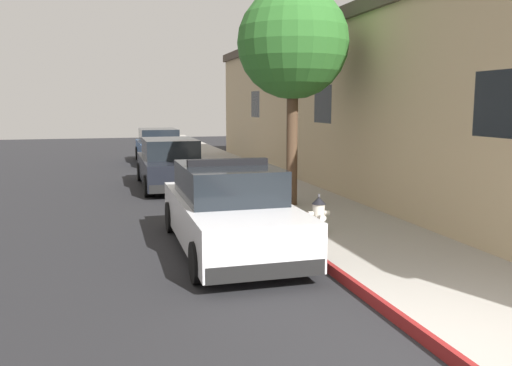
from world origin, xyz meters
TOP-DOWN VIEW (x-y plane):
  - ground_plane at (-4.61, 10.00)m, footprint 30.29×60.00m
  - sidewalk_pavement at (1.39, 10.00)m, footprint 2.78×60.00m
  - curb_painted_edge at (-0.04, 10.00)m, footprint 0.08×60.00m
  - storefront_building at (5.96, 10.40)m, footprint 6.60×26.78m
  - police_cruiser at (-1.27, 5.04)m, footprint 1.94×4.84m
  - parked_car_silver_ahead at (-1.43, 12.95)m, footprint 1.94×4.84m
  - parked_car_dark_far at (-1.10, 20.44)m, footprint 1.94×4.84m
  - fire_hydrant at (0.58, 5.22)m, footprint 0.44×0.40m
  - street_tree at (1.05, 8.17)m, footprint 2.71×2.71m

SIDE VIEW (x-z plane):
  - ground_plane at x=-4.61m, z-range -0.20..0.00m
  - sidewalk_pavement at x=1.39m, z-range 0.00..0.17m
  - curb_painted_edge at x=-0.04m, z-range 0.00..0.17m
  - fire_hydrant at x=0.58m, z-range 0.14..0.90m
  - parked_car_silver_ahead at x=-1.43m, z-range -0.04..1.52m
  - parked_car_dark_far at x=-1.10m, z-range -0.04..1.52m
  - police_cruiser at x=-1.27m, z-range -0.10..1.58m
  - storefront_building at x=5.96m, z-range 0.01..5.23m
  - street_tree at x=1.05m, z-range 1.45..6.78m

